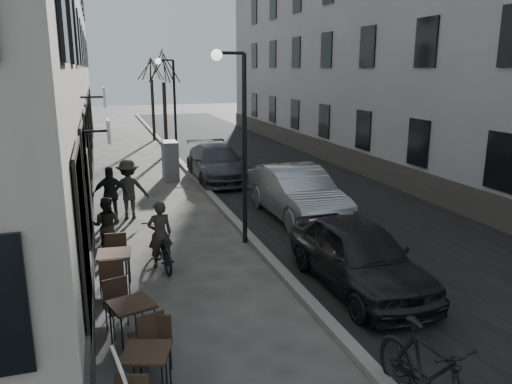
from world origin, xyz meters
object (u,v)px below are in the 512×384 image
bistro_set_b (132,321)px  car_near (359,255)px  streetlamp_far (171,100)px  bicycle (160,247)px  tree_far (151,68)px  car_far (217,163)px  tree_near (163,68)px  bistro_set_c (115,267)px  bistro_set_a (147,370)px  pedestrian_far (110,195)px  moped (428,375)px  utility_cabinet (170,161)px  car_mid (297,193)px  pedestrian_mid (129,189)px  streetlamp_near (238,127)px  pedestrian_near (107,225)px

bistro_set_b → car_near: (4.82, 1.02, 0.24)m
streetlamp_far → bicycle: bearing=-99.7°
tree_far → car_far: tree_far is taller
tree_near → tree_far: (0.00, 6.00, 0.00)m
tree_near → bistro_set_c: bearing=-101.2°
bistro_set_a → pedestrian_far: bearing=109.8°
tree_far → pedestrian_far: 18.67m
moped → bicycle: bearing=109.7°
utility_cabinet → car_mid: (3.02, -6.78, -0.01)m
car_mid → streetlamp_far: bearing=101.8°
tree_far → bistro_set_a: 27.49m
streetlamp_far → car_near: streetlamp_far is taller
pedestrian_mid → pedestrian_far: size_ratio=1.08×
bistro_set_c → car_far: size_ratio=0.34×
car_far → moped: size_ratio=2.33×
bistro_set_c → moped: moped is taller
streetlamp_near → pedestrian_far: size_ratio=2.90×
streetlamp_near → pedestrian_mid: streetlamp_near is taller
bistro_set_c → pedestrian_mid: bearing=88.1°
pedestrian_near → moped: bearing=135.5°
car_far → moped: car_far is taller
bistro_set_a → utility_cabinet: size_ratio=0.99×
bistro_set_c → utility_cabinet: (2.69, 10.57, 0.31)m
car_mid → car_near: bearing=-98.9°
tree_near → tree_far: bearing=90.0°
moped → streetlamp_near: bearing=90.8°
bicycle → car_far: car_far is taller
tree_far → utility_cabinet: size_ratio=3.45×
streetlamp_near → moped: 7.93m
streetlamp_near → bistro_set_a: 7.23m
bistro_set_b → pedestrian_far: bearing=73.9°
pedestrian_near → utility_cabinet: bearing=-90.0°
bicycle → car_near: bearing=141.2°
streetlamp_far → tree_near: (0.07, 3.00, 1.50)m
car_mid → car_far: 6.29m
pedestrian_far → car_mid: size_ratio=0.36×
pedestrian_far → car_far: size_ratio=0.35×
streetlamp_far → moped: bearing=-88.5°
streetlamp_near → car_far: size_ratio=1.01×
bistro_set_a → bistro_set_b: bistro_set_b is taller
streetlamp_far → utility_cabinet: size_ratio=3.08×
tree_near → pedestrian_mid: bearing=-103.1°
tree_near → bistro_set_b: bearing=-99.3°
bistro_set_b → moped: size_ratio=0.79×
pedestrian_far → bistro_set_b: bearing=-89.1°
bistro_set_a → bistro_set_c: 3.95m
streetlamp_far → car_mid: (2.39, -10.26, -2.35)m
bistro_set_b → car_mid: bearing=31.6°
car_near → streetlamp_far: bearing=95.8°
tree_far → bistro_set_c: size_ratio=3.29×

